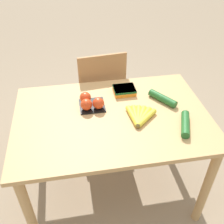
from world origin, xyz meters
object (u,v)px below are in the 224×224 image
object	(u,v)px
carrot_bag	(124,90)
cucumber_far	(185,124)
banana_bunch	(140,117)
tomato_pack	(90,102)
cucumber_near	(163,98)
chair	(100,97)

from	to	relation	value
carrot_bag	cucumber_far	xyz separation A→B (m)	(0.29, -0.43, 0.00)
banana_bunch	tomato_pack	world-z (taller)	tomato_pack
tomato_pack	cucumber_near	xyz separation A→B (m)	(0.50, -0.02, -0.02)
chair	carrot_bag	size ratio (longest dim) A/B	6.19
chair	cucumber_near	xyz separation A→B (m)	(0.37, -0.52, 0.31)
tomato_pack	cucumber_near	distance (m)	0.50
banana_bunch	carrot_bag	distance (m)	0.31
chair	carrot_bag	bearing A→B (deg)	104.12
banana_bunch	carrot_bag	bearing A→B (deg)	96.63
chair	tomato_pack	bearing A→B (deg)	70.42
chair	banana_bunch	size ratio (longest dim) A/B	4.66
tomato_pack	carrot_bag	distance (m)	0.29
carrot_bag	chair	bearing A→B (deg)	109.51
cucumber_near	cucumber_far	distance (m)	0.29
carrot_bag	cucumber_near	world-z (taller)	cucumber_near
tomato_pack	cucumber_far	size ratio (longest dim) A/B	0.77
chair	carrot_bag	distance (m)	0.50
tomato_pack	cucumber_near	bearing A→B (deg)	-1.88
cucumber_far	chair	bearing A→B (deg)	117.76
banana_bunch	carrot_bag	world-z (taller)	carrot_bag
banana_bunch	cucumber_far	xyz separation A→B (m)	(0.26, -0.12, 0.01)
banana_bunch	tomato_pack	size ratio (longest dim) A/B	1.22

